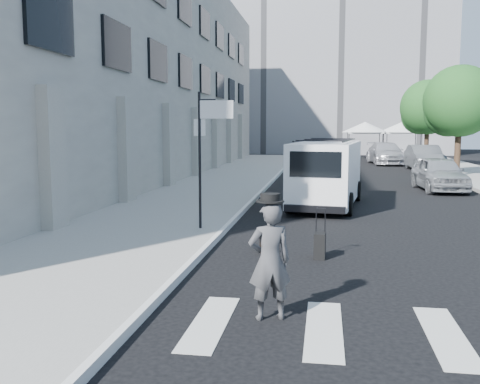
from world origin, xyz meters
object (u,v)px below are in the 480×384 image
(parked_car_c, at_px, (386,153))
(cargo_van, at_px, (327,173))
(briefcase, at_px, (264,246))
(parked_car_a, at_px, (439,174))
(suitcase, at_px, (320,245))
(businessman, at_px, (270,261))
(parked_car_b, at_px, (424,158))

(parked_car_c, bearing_deg, cargo_van, -106.44)
(briefcase, distance_m, parked_car_a, 14.25)
(briefcase, relative_size, suitcase, 0.42)
(briefcase, xyz_separation_m, cargo_van, (1.38, 7.44, 0.99))
(parked_car_a, bearing_deg, businessman, -112.07)
(briefcase, height_order, parked_car_a, parked_car_a)
(businessman, bearing_deg, cargo_van, -113.00)
(briefcase, distance_m, suitcase, 1.26)
(suitcase, xyz_separation_m, parked_car_b, (6.30, 23.97, 0.53))
(briefcase, bearing_deg, suitcase, -27.35)
(suitcase, bearing_deg, parked_car_b, 78.00)
(parked_car_b, bearing_deg, cargo_van, -112.31)
(cargo_van, xyz_separation_m, parked_car_b, (6.14, 16.27, -0.35))
(briefcase, distance_m, parked_car_c, 30.19)
(businessman, xyz_separation_m, parked_car_b, (6.98, 27.72, -0.04))
(parked_car_b, bearing_deg, businessman, -105.77)
(businessman, distance_m, suitcase, 3.85)
(businessman, xyz_separation_m, parked_car_c, (5.26, 33.64, -0.05))
(parked_car_b, bearing_deg, parked_car_a, -98.35)
(suitcase, xyz_separation_m, parked_car_c, (4.57, 29.89, 0.53))
(parked_car_c, bearing_deg, businessman, -104.07)
(suitcase, bearing_deg, briefcase, 170.23)
(parked_car_c, bearing_deg, parked_car_a, -93.68)
(businessman, height_order, briefcase, businessman)
(businessman, bearing_deg, briefcase, -101.12)
(cargo_van, relative_size, parked_car_c, 1.10)
(businessman, relative_size, suitcase, 1.63)
(cargo_van, bearing_deg, parked_car_c, 86.23)
(businessman, height_order, parked_car_b, businessman)
(briefcase, distance_m, cargo_van, 7.63)
(cargo_van, height_order, parked_car_a, cargo_van)
(businessman, relative_size, cargo_van, 0.28)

